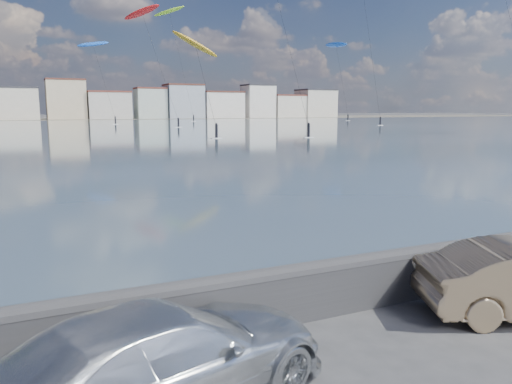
# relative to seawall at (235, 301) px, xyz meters

# --- Properties ---
(bay_water) EXTENTS (500.00, 177.00, 0.00)m
(bay_water) POSITION_rel_seawall_xyz_m (0.00, 88.80, -0.58)
(bay_water) COLOR #3B515B
(bay_water) RESTS_ON ground
(far_shore_strip) EXTENTS (500.00, 60.00, 0.00)m
(far_shore_strip) POSITION_rel_seawall_xyz_m (0.00, 197.30, -0.57)
(far_shore_strip) COLOR #4C473D
(far_shore_strip) RESTS_ON ground
(seawall) EXTENTS (400.00, 0.36, 1.08)m
(seawall) POSITION_rel_seawall_xyz_m (0.00, 0.00, 0.00)
(seawall) COLOR #28282B
(seawall) RESTS_ON ground
(far_buildings) EXTENTS (240.79, 13.26, 14.60)m
(far_buildings) POSITION_rel_seawall_xyz_m (1.31, 183.30, 5.44)
(far_buildings) COLOR #B2B7C6
(far_buildings) RESTS_ON ground
(car_silver) EXTENTS (5.14, 3.26, 1.39)m
(car_silver) POSITION_rel_seawall_xyz_m (-1.69, -1.66, 0.11)
(car_silver) COLOR silver
(car_silver) RESTS_ON ground
(kitesurfer_2) EXTENTS (8.41, 14.91, 21.26)m
(kitesurfer_2) POSITION_rel_seawall_xyz_m (14.32, 129.26, 19.11)
(kitesurfer_2) COLOR blue
(kitesurfer_2) RESTS_ON ground
(kitesurfer_4) EXTENTS (8.41, 18.47, 26.55)m
(kitesurfer_4) POSITION_rel_seawall_xyz_m (22.11, 106.58, 23.77)
(kitesurfer_4) COLOR red
(kitesurfer_4) RESTS_ON ground
(kitesurfer_6) EXTENTS (7.19, 13.16, 15.18)m
(kitesurfer_6) POSITION_rel_seawall_xyz_m (20.45, 64.46, 12.23)
(kitesurfer_6) COLOR #BF8C19
(kitesurfer_6) RESTS_ON ground
(kitesurfer_12) EXTENTS (9.86, 14.81, 34.90)m
(kitesurfer_12) POSITION_rel_seawall_xyz_m (39.46, 147.68, 32.16)
(kitesurfer_12) COLOR #8CD826
(kitesurfer_12) RESTS_ON ground
(kitesurfer_13) EXTENTS (4.24, 12.31, 25.16)m
(kitesurfer_13) POSITION_rel_seawall_xyz_m (89.46, 131.65, 23.12)
(kitesurfer_13) COLOR blue
(kitesurfer_13) RESTS_ON ground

